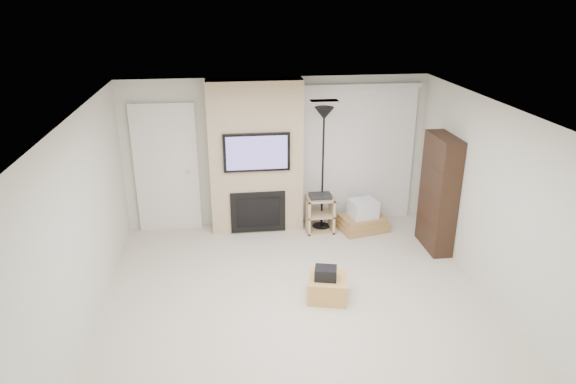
{
  "coord_description": "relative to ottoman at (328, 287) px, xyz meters",
  "views": [
    {
      "loc": [
        -0.85,
        -5.39,
        3.76
      ],
      "look_at": [
        0.0,
        1.2,
        1.15
      ],
      "focal_mm": 32.0,
      "sensor_mm": 36.0,
      "label": 1
    }
  ],
  "objects": [
    {
      "name": "black_bag",
      "position": [
        -0.04,
        -0.03,
        0.23
      ],
      "size": [
        0.32,
        0.28,
        0.16
      ],
      "primitive_type": "cube",
      "rotation": [
        0.0,
        0.0,
        -0.24
      ],
      "color": "black",
      "rests_on": "ottoman"
    },
    {
      "name": "wall_left",
      "position": [
        -2.9,
        -0.28,
        1.1
      ],
      "size": [
        0.0,
        5.5,
        2.5
      ],
      "primitive_type": "cube",
      "rotation": [
        1.57,
        0.0,
        1.57
      ],
      "color": "beige",
      "rests_on": "ground"
    },
    {
      "name": "floor_lamp",
      "position": [
        0.32,
        2.11,
        1.48
      ],
      "size": [
        0.31,
        0.31,
        2.07
      ],
      "color": "black",
      "rests_on": "floor"
    },
    {
      "name": "wall_back",
      "position": [
        -0.4,
        2.47,
        1.1
      ],
      "size": [
        5.0,
        0.0,
        2.5
      ],
      "primitive_type": "cube",
      "rotation": [
        1.57,
        0.0,
        0.0
      ],
      "color": "beige",
      "rests_on": "ground"
    },
    {
      "name": "bookshelf",
      "position": [
        1.93,
        1.2,
        0.75
      ],
      "size": [
        0.3,
        0.8,
        1.8
      ],
      "color": "black",
      "rests_on": "floor"
    },
    {
      "name": "floor",
      "position": [
        -0.4,
        -0.28,
        -0.15
      ],
      "size": [
        5.0,
        5.5,
        0.0
      ],
      "primitive_type": "cube",
      "color": "beige",
      "rests_on": "ground"
    },
    {
      "name": "ceiling",
      "position": [
        -0.4,
        -0.28,
        2.35
      ],
      "size": [
        5.0,
        5.5,
        0.0
      ],
      "primitive_type": "cube",
      "color": "white",
      "rests_on": "wall_back"
    },
    {
      "name": "ottoman",
      "position": [
        0.0,
        0.0,
        0.0
      ],
      "size": [
        0.61,
        0.61,
        0.3
      ],
      "primitive_type": "cube",
      "rotation": [
        0.0,
        0.0,
        -0.24
      ],
      "color": "tan",
      "rests_on": "floor"
    },
    {
      "name": "hvac_vent",
      "position": [
        -0.0,
        0.52,
        2.35
      ],
      "size": [
        0.35,
        0.18,
        0.01
      ],
      "primitive_type": "cube",
      "color": "silver",
      "rests_on": "ceiling"
    },
    {
      "name": "fireplace_wall",
      "position": [
        -0.75,
        2.26,
        1.09
      ],
      "size": [
        1.5,
        0.47,
        2.5
      ],
      "color": "tan",
      "rests_on": "floor"
    },
    {
      "name": "wall_right",
      "position": [
        2.1,
        -0.28,
        1.1
      ],
      "size": [
        0.0,
        5.5,
        2.5
      ],
      "primitive_type": "cube",
      "rotation": [
        1.57,
        0.0,
        1.57
      ],
      "color": "beige",
      "rests_on": "ground"
    },
    {
      "name": "vertical_blinds",
      "position": [
        1.0,
        2.42,
        1.12
      ],
      "size": [
        1.98,
        0.1,
        2.37
      ],
      "color": "silver",
      "rests_on": "floor"
    },
    {
      "name": "entry_door",
      "position": [
        -2.2,
        2.43,
        0.9
      ],
      "size": [
        1.02,
        0.11,
        2.14
      ],
      "color": "silver",
      "rests_on": "floor"
    },
    {
      "name": "av_stand",
      "position": [
        0.27,
        1.99,
        0.2
      ],
      "size": [
        0.45,
        0.38,
        0.66
      ],
      "color": "tan",
      "rests_on": "floor"
    },
    {
      "name": "box_stack",
      "position": [
        0.99,
        1.96,
        0.05
      ],
      "size": [
        0.88,
        0.74,
        0.52
      ],
      "color": "#AA7E49",
      "rests_on": "floor"
    }
  ]
}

